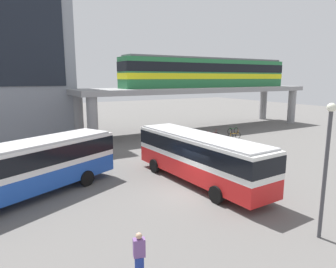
{
  "coord_description": "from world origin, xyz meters",
  "views": [
    {
      "loc": [
        -9.76,
        -14.14,
        6.81
      ],
      "look_at": [
        2.79,
        7.24,
        2.2
      ],
      "focal_mm": 32.5,
      "sensor_mm": 36.0,
      "label": 1
    }
  ],
  "objects_px": {
    "pedestrian_waiting_near_stop": "(139,257)",
    "bus_main": "(199,154)",
    "bicycle_red": "(212,135)",
    "bicycle_orange": "(234,136)",
    "bicycle_green": "(233,131)",
    "bicycle_brown": "(155,143)",
    "train": "(209,72)",
    "bus_secondary": "(28,164)",
    "bicycle_blue": "(183,140)"
  },
  "relations": [
    {
      "from": "bus_secondary",
      "to": "bicycle_red",
      "type": "xyz_separation_m",
      "value": [
        19.82,
        8.24,
        -1.63
      ]
    },
    {
      "from": "bus_secondary",
      "to": "bicycle_blue",
      "type": "xyz_separation_m",
      "value": [
        15.57,
        7.8,
        -1.63
      ]
    },
    {
      "from": "train",
      "to": "bus_main",
      "type": "xyz_separation_m",
      "value": [
        -14.3,
        -17.39,
        -5.52
      ]
    },
    {
      "from": "bicycle_brown",
      "to": "bicycle_red",
      "type": "xyz_separation_m",
      "value": [
        7.46,
        0.2,
        0.0
      ]
    },
    {
      "from": "bicycle_green",
      "to": "pedestrian_waiting_near_stop",
      "type": "distance_m",
      "value": 29.0
    },
    {
      "from": "pedestrian_waiting_near_stop",
      "to": "bus_main",
      "type": "bearing_deg",
      "value": 42.33
    },
    {
      "from": "train",
      "to": "bus_secondary",
      "type": "distance_m",
      "value": 28.59
    },
    {
      "from": "bus_secondary",
      "to": "bicycle_brown",
      "type": "distance_m",
      "value": 14.83
    },
    {
      "from": "bicycle_green",
      "to": "bicycle_brown",
      "type": "distance_m",
      "value": 11.81
    },
    {
      "from": "bicycle_brown",
      "to": "bicycle_orange",
      "type": "distance_m",
      "value": 9.63
    },
    {
      "from": "bus_main",
      "to": "bicycle_blue",
      "type": "relative_size",
      "value": 6.57
    },
    {
      "from": "bus_main",
      "to": "pedestrian_waiting_near_stop",
      "type": "xyz_separation_m",
      "value": [
        -7.42,
        -6.76,
        -1.2
      ]
    },
    {
      "from": "bicycle_green",
      "to": "bicycle_red",
      "type": "xyz_separation_m",
      "value": [
        -4.26,
        -1.22,
        0.0
      ]
    },
    {
      "from": "pedestrian_waiting_near_stop",
      "to": "bicycle_red",
      "type": "bearing_deg",
      "value": 45.81
    },
    {
      "from": "bicycle_blue",
      "to": "bicycle_green",
      "type": "xyz_separation_m",
      "value": [
        8.51,
        1.66,
        0.0
      ]
    },
    {
      "from": "bus_secondary",
      "to": "bicycle_brown",
      "type": "bearing_deg",
      "value": 33.06
    },
    {
      "from": "bicycle_orange",
      "to": "bicycle_green",
      "type": "bearing_deg",
      "value": 50.2
    },
    {
      "from": "bus_main",
      "to": "bicycle_red",
      "type": "xyz_separation_m",
      "value": [
        10.05,
        11.21,
        -1.63
      ]
    },
    {
      "from": "train",
      "to": "pedestrian_waiting_near_stop",
      "type": "height_order",
      "value": "train"
    },
    {
      "from": "train",
      "to": "bicycle_brown",
      "type": "relative_size",
      "value": 14.36
    },
    {
      "from": "bicycle_green",
      "to": "bicycle_brown",
      "type": "relative_size",
      "value": 1.03
    },
    {
      "from": "bus_main",
      "to": "bicycle_red",
      "type": "relative_size",
      "value": 6.26
    },
    {
      "from": "bicycle_red",
      "to": "pedestrian_waiting_near_stop",
      "type": "xyz_separation_m",
      "value": [
        -17.47,
        -17.97,
        0.43
      ]
    },
    {
      "from": "bicycle_orange",
      "to": "train",
      "type": "bearing_deg",
      "value": 74.05
    },
    {
      "from": "bicycle_green",
      "to": "pedestrian_waiting_near_stop",
      "type": "relative_size",
      "value": 1.07
    },
    {
      "from": "bus_secondary",
      "to": "bicycle_orange",
      "type": "relative_size",
      "value": 6.17
    },
    {
      "from": "bicycle_green",
      "to": "bicycle_orange",
      "type": "height_order",
      "value": "same"
    },
    {
      "from": "bus_secondary",
      "to": "bicycle_brown",
      "type": "height_order",
      "value": "bus_secondary"
    },
    {
      "from": "bus_secondary",
      "to": "train",
      "type": "bearing_deg",
      "value": 30.93
    },
    {
      "from": "train",
      "to": "bus_main",
      "type": "relative_size",
      "value": 2.24
    },
    {
      "from": "bicycle_red",
      "to": "pedestrian_waiting_near_stop",
      "type": "distance_m",
      "value": 25.07
    },
    {
      "from": "bus_main",
      "to": "bicycle_green",
      "type": "height_order",
      "value": "bus_main"
    },
    {
      "from": "bicycle_brown",
      "to": "bicycle_orange",
      "type": "relative_size",
      "value": 0.97
    },
    {
      "from": "bicycle_blue",
      "to": "bicycle_orange",
      "type": "relative_size",
      "value": 0.95
    },
    {
      "from": "bicycle_green",
      "to": "bicycle_orange",
      "type": "bearing_deg",
      "value": -129.8
    },
    {
      "from": "pedestrian_waiting_near_stop",
      "to": "bicycle_orange",
      "type": "bearing_deg",
      "value": 40.32
    },
    {
      "from": "bicycle_brown",
      "to": "bus_secondary",
      "type": "bearing_deg",
      "value": -146.94
    },
    {
      "from": "bus_main",
      "to": "bicycle_red",
      "type": "height_order",
      "value": "bus_main"
    },
    {
      "from": "train",
      "to": "bicycle_brown",
      "type": "bearing_deg",
      "value": -151.43
    },
    {
      "from": "bicycle_blue",
      "to": "bicycle_brown",
      "type": "relative_size",
      "value": 0.98
    },
    {
      "from": "train",
      "to": "bus_secondary",
      "type": "xyz_separation_m",
      "value": [
        -24.07,
        -14.42,
        -5.52
      ]
    },
    {
      "from": "bicycle_green",
      "to": "bicycle_orange",
      "type": "distance_m",
      "value": 3.38
    },
    {
      "from": "bicycle_orange",
      "to": "pedestrian_waiting_near_stop",
      "type": "relative_size",
      "value": 1.07
    },
    {
      "from": "bicycle_green",
      "to": "pedestrian_waiting_near_stop",
      "type": "xyz_separation_m",
      "value": [
        -21.73,
        -19.2,
        0.43
      ]
    },
    {
      "from": "bicycle_brown",
      "to": "pedestrian_waiting_near_stop",
      "type": "bearing_deg",
      "value": -119.39
    },
    {
      "from": "bicycle_red",
      "to": "bicycle_orange",
      "type": "bearing_deg",
      "value": -33.24
    },
    {
      "from": "bicycle_green",
      "to": "bicycle_orange",
      "type": "xyz_separation_m",
      "value": [
        -2.16,
        -2.6,
        0.0
      ]
    },
    {
      "from": "train",
      "to": "bicycle_brown",
      "type": "height_order",
      "value": "train"
    },
    {
      "from": "train",
      "to": "bicycle_green",
      "type": "bearing_deg",
      "value": -89.94
    },
    {
      "from": "bicycle_green",
      "to": "bicycle_red",
      "type": "bearing_deg",
      "value": -163.96
    }
  ]
}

